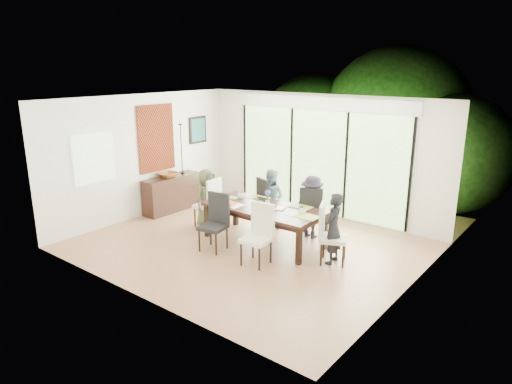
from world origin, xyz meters
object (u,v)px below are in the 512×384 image
Objects in this scene: chair_left_end at (207,202)px; cup_c at (303,211)px; bowl at (168,175)px; cup_b at (267,207)px; person_left_end at (207,198)px; person_far_left at (271,198)px; chair_far_right at (312,211)px; cup_a at (241,196)px; chair_near_left at (213,223)px; chair_near_right at (256,235)px; vase at (268,204)px; laptop at (227,199)px; chair_far_left at (271,202)px; chair_right_end at (334,234)px; table_top at (264,208)px; person_right_end at (333,229)px; person_far_right at (312,207)px; sideboard at (172,193)px.

cup_c is at bearing 88.33° from chair_left_end.
cup_b is at bearing -5.07° from bowl.
person_far_left is at bearing -44.95° from person_left_end.
cup_a is at bearing 6.16° from chair_far_right.
chair_near_left is 11.00× the size of cup_b.
cup_b is at bearing 82.37° from chair_left_end.
cup_c is (1.30, 0.97, 0.24)m from chair_near_left.
chair_far_right is at bearing 82.98° from chair_near_right.
person_far_left is 0.74m from cup_a.
laptop is (-0.90, -0.15, -0.05)m from vase.
person_left_end is (-1.03, -0.85, 0.09)m from chair_far_left.
laptop is (-2.35, -0.10, 0.20)m from chair_right_end.
chair_far_right reaches higher than table_top.
chair_right_end reaches higher than table_top.
person_right_end reaches higher than cup_a.
person_far_left reaches higher than chair_far_right.
cup_b reaches higher than laptop.
cup_b is (1.00, 0.00, 0.03)m from laptop.
person_right_end is at bearing 4.30° from cup_b.
chair_near_left is 2.16m from person_right_end.
person_far_left is at bearing 69.81° from cup_a.
chair_near_right is at bearing 85.89° from person_far_right.
cup_a is at bearing 172.41° from vase.
chair_right_end is 9.17× the size of vase.
person_far_right reaches higher than chair_far_right.
chair_far_left is at bearing 33.53° from laptop.
person_right_end reaches higher than chair_near_left.
table_top is 0.19m from cup_b.
chair_far_right is 11.00× the size of cup_b.
cup_b is 3.05m from bowl.
person_left_end reaches higher than cup_c.
table_top is at bearing 114.53° from chair_near_right.
cup_c is 0.08× the size of sideboard.
person_far_right is (0.05, 1.70, 0.09)m from chair_near_right.
person_far_left is at bearing 124.16° from chair_left_end.
person_right_end is at bearing -31.18° from laptop.
chair_right_end is (1.50, -0.00, -0.16)m from table_top.
person_far_left is at bearing 112.80° from chair_far_left.
table_top is at bearing 54.05° from person_far_right.
table_top is 0.95m from person_far_left.
chair_left_end is 1.00× the size of chair_right_end.
person_left_end reaches higher than chair_near_left.
cup_a is 1.24× the size of cup_b.
bowl is (-2.44, -0.66, 0.25)m from person_far_left.
cup_c is (1.50, -0.05, 0.00)m from cup_a.
person_far_right is at bearing 107.88° from chair_left_end.
chair_near_right is at bearing 65.25° from chair_far_right.
chair_right_end is at bearing -3.51° from sideboard.
chair_left_end is at bearing 27.50° from person_far_left.
chair_left_end is 0.85× the size of person_left_end.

